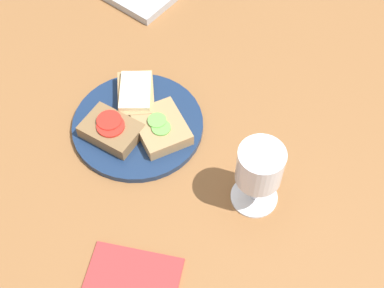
# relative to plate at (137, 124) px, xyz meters

# --- Properties ---
(wooden_table) EXTENTS (1.40, 1.40, 0.03)m
(wooden_table) POSITION_rel_plate_xyz_m (0.00, 0.01, -0.02)
(wooden_table) COLOR brown
(wooden_table) RESTS_ON ground
(plate) EXTENTS (0.22, 0.22, 0.01)m
(plate) POSITION_rel_plate_xyz_m (0.00, 0.00, 0.00)
(plate) COLOR navy
(plate) RESTS_ON wooden_table
(sandwich_with_cheese) EXTENTS (0.11, 0.11, 0.03)m
(sandwich_with_cheese) POSITION_rel_plate_xyz_m (-0.03, 0.03, 0.02)
(sandwich_with_cheese) COLOR #A88456
(sandwich_with_cheese) RESTS_ON plate
(sandwich_with_tomato) EXTENTS (0.10, 0.08, 0.03)m
(sandwich_with_tomato) POSITION_rel_plate_xyz_m (-0.02, -0.04, 0.02)
(sandwich_with_tomato) COLOR brown
(sandwich_with_tomato) RESTS_ON plate
(sandwich_with_cucumber) EXTENTS (0.12, 0.11, 0.03)m
(sandwich_with_cucumber) POSITION_rel_plate_xyz_m (0.05, 0.01, 0.02)
(sandwich_with_cucumber) COLOR #A88456
(sandwich_with_cucumber) RESTS_ON plate
(wine_glass) EXTENTS (0.07, 0.07, 0.12)m
(wine_glass) POSITION_rel_plate_xyz_m (0.23, 0.01, 0.08)
(wine_glass) COLOR white
(wine_glass) RESTS_ON wooden_table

